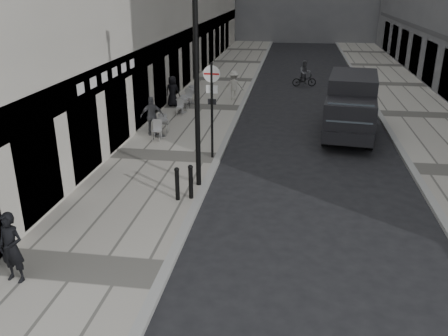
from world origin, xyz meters
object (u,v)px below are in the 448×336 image
Objects in this scene: walking_man at (11,248)px; lamppost at (197,79)px; cyclist at (304,76)px; sign_post at (212,98)px; panel_van at (351,103)px.

lamppost is at bearing 72.46° from walking_man.
cyclist is (3.52, 16.82, -2.92)m from lamppost.
sign_post is (2.93, 8.39, 1.44)m from walking_man.
sign_post is at bearing -113.41° from cyclist.
cyclist is at bearing 79.23° from sign_post.
cyclist is (6.45, 22.60, -0.29)m from walking_man.
sign_post is 6.80m from panel_van.
lamppost reaches higher than cyclist.
panel_van is at bearing 40.31° from sign_post.
walking_man is 0.26× the size of lamppost.
cyclist is (3.52, 14.21, -1.74)m from sign_post.
panel_van is (5.37, 4.07, -0.96)m from sign_post.
walking_man reaches higher than cyclist.
lamppost is (0.00, -2.61, 1.18)m from sign_post.
walking_man is 0.46× the size of sign_post.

